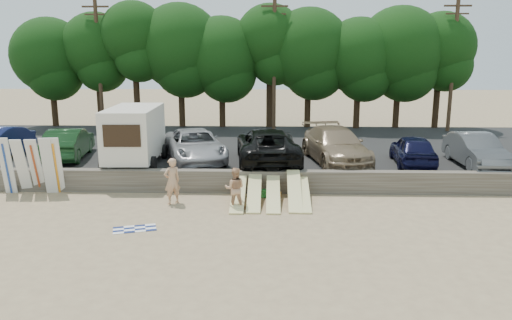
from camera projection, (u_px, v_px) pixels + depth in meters
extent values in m
plane|color=tan|center=(224.00, 214.00, 19.37)|extent=(120.00, 120.00, 0.00)
cube|color=#6B6356|center=(230.00, 181.00, 22.19)|extent=(44.00, 0.50, 1.00)
cube|color=#282828|center=(240.00, 151.00, 29.54)|extent=(44.00, 14.50, 0.70)
cylinder|color=#382616|center=(54.00, 102.00, 36.41)|extent=(0.44, 0.44, 3.44)
sphere|color=#164313|center=(50.00, 55.00, 35.67)|extent=(5.39, 5.39, 5.39)
cylinder|color=#382616|center=(100.00, 100.00, 36.27)|extent=(0.44, 0.44, 3.83)
sphere|color=#164313|center=(96.00, 47.00, 35.45)|extent=(4.93, 4.93, 4.93)
cylinder|color=#382616|center=(137.00, 97.00, 35.55)|extent=(0.44, 0.44, 4.39)
sphere|color=#164313|center=(134.00, 35.00, 34.61)|extent=(4.67, 4.67, 4.67)
cylinder|color=#382616|center=(182.00, 100.00, 36.09)|extent=(0.44, 0.44, 3.85)
sphere|color=#164313|center=(180.00, 47.00, 35.27)|extent=(6.09, 6.09, 6.09)
cylinder|color=#382616|center=(222.00, 103.00, 36.06)|extent=(0.44, 0.44, 3.40)
sphere|color=#164313|center=(222.00, 56.00, 35.33)|extent=(5.62, 5.62, 5.62)
cylinder|color=#382616|center=(269.00, 98.00, 35.87)|extent=(0.44, 0.44, 4.23)
sphere|color=#164313|center=(270.00, 39.00, 34.97)|extent=(4.85, 4.85, 4.85)
cylinder|color=#382616|center=(308.00, 101.00, 35.85)|extent=(0.44, 0.44, 3.68)
sphere|color=#164313|center=(309.00, 50.00, 35.07)|extent=(5.95, 5.95, 5.95)
cylinder|color=#382616|center=(357.00, 104.00, 35.43)|extent=(0.44, 0.44, 3.42)
sphere|color=#164313|center=(359.00, 56.00, 34.70)|extent=(5.34, 5.34, 5.34)
cylinder|color=#382616|center=(397.00, 102.00, 35.67)|extent=(0.44, 0.44, 3.67)
sphere|color=#164313|center=(400.00, 51.00, 34.89)|extent=(6.18, 6.18, 6.18)
cylinder|color=#382616|center=(436.00, 101.00, 35.57)|extent=(0.44, 0.44, 3.86)
sphere|color=#164313|center=(441.00, 46.00, 34.74)|extent=(4.80, 4.80, 4.80)
cylinder|color=#473321|center=(99.00, 64.00, 34.12)|extent=(0.26, 0.26, 9.00)
cube|color=#473321|center=(95.00, 7.00, 33.29)|extent=(1.80, 0.12, 0.12)
cube|color=#473321|center=(96.00, 14.00, 33.40)|extent=(1.50, 0.10, 0.10)
cylinder|color=#473321|center=(274.00, 65.00, 33.78)|extent=(0.26, 0.26, 9.00)
cube|color=#473321|center=(275.00, 6.00, 32.95)|extent=(1.80, 0.12, 0.12)
cube|color=#473321|center=(275.00, 14.00, 33.06)|extent=(1.50, 0.10, 0.10)
cylinder|color=#473321|center=(453.00, 65.00, 33.44)|extent=(0.26, 0.26, 9.00)
cube|color=#473321|center=(458.00, 6.00, 32.60)|extent=(1.80, 0.12, 0.12)
cube|color=#473321|center=(457.00, 14.00, 32.71)|extent=(1.50, 0.10, 0.10)
cube|color=silver|center=(134.00, 132.00, 24.13)|extent=(2.32, 4.47, 2.42)
cube|color=black|center=(122.00, 136.00, 21.91)|extent=(1.65, 0.09, 0.99)
cylinder|color=black|center=(103.00, 164.00, 23.01)|extent=(0.24, 0.73, 0.73)
cylinder|color=black|center=(153.00, 164.00, 23.00)|extent=(0.24, 0.73, 0.73)
cylinder|color=black|center=(120.00, 151.00, 25.80)|extent=(0.24, 0.73, 0.73)
cylinder|color=black|center=(164.00, 151.00, 25.80)|extent=(0.24, 0.73, 0.73)
imported|color=#133517|center=(68.00, 143.00, 25.71)|extent=(2.35, 5.00, 1.58)
imported|color=#A2A1A7|center=(195.00, 146.00, 25.16)|extent=(4.18, 6.14, 1.56)
imported|color=black|center=(267.00, 146.00, 24.64)|extent=(3.40, 6.48, 1.74)
imported|color=#897357|center=(336.00, 145.00, 24.84)|extent=(3.42, 6.24, 1.71)
imported|color=black|center=(413.00, 150.00, 24.30)|extent=(2.13, 4.51, 1.49)
imported|color=#4B4E50|center=(476.00, 150.00, 24.00)|extent=(1.69, 4.79, 1.58)
cube|color=silver|center=(7.00, 166.00, 21.67)|extent=(0.55, 0.59, 2.57)
cube|color=silver|center=(22.00, 166.00, 21.75)|extent=(0.53, 0.83, 2.50)
cube|color=silver|center=(36.00, 166.00, 21.79)|extent=(0.58, 0.87, 2.50)
cube|color=silver|center=(49.00, 166.00, 21.69)|extent=(0.57, 0.62, 2.56)
cube|color=silver|center=(56.00, 165.00, 21.77)|extent=(0.59, 0.66, 2.56)
cube|color=beige|center=(238.00, 194.00, 20.56)|extent=(0.56, 2.92, 0.84)
cube|color=beige|center=(254.00, 192.00, 20.62)|extent=(0.56, 2.89, 0.92)
cube|color=beige|center=(273.00, 194.00, 20.54)|extent=(0.56, 2.91, 0.86)
cube|color=beige|center=(294.00, 191.00, 20.60)|extent=(0.56, 2.85, 1.08)
cube|color=beige|center=(303.00, 193.00, 20.63)|extent=(0.56, 2.92, 0.84)
imported|color=tan|center=(172.00, 181.00, 20.43)|extent=(0.84, 0.78, 1.93)
imported|color=tan|center=(235.00, 188.00, 19.78)|extent=(0.83, 0.65, 1.69)
cube|color=#238234|center=(265.00, 193.00, 21.54)|extent=(0.44, 0.37, 0.32)
cube|color=#C67B17|center=(277.00, 195.00, 21.49)|extent=(0.35, 0.31, 0.22)
plane|color=white|center=(135.00, 229.00, 17.73)|extent=(1.87, 1.87, 0.00)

